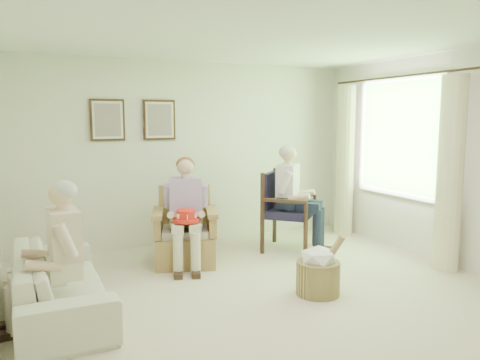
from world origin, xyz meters
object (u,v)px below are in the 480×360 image
at_px(sofa, 60,281).
at_px(red_hat, 186,217).
at_px(person_wicker, 187,205).
at_px(hatbox, 318,270).
at_px(person_sofa, 60,247).
at_px(wood_armchair, 286,207).
at_px(wicker_armchair, 184,239).
at_px(person_dark, 293,190).

relative_size(sofa, red_hat, 6.25).
bearing_deg(person_wicker, hatbox, -40.34).
relative_size(person_wicker, red_hat, 4.14).
bearing_deg(red_hat, person_sofa, -147.41).
distance_m(wood_armchair, person_sofa, 3.31).
distance_m(wicker_armchair, person_sofa, 2.02).
bearing_deg(red_hat, person_dark, 7.62).
xyz_separation_m(wood_armchair, hatbox, (-0.60, -1.66, -0.32)).
xyz_separation_m(person_sofa, hatbox, (2.44, -0.35, -0.45)).
xyz_separation_m(wood_armchair, person_wicker, (-1.50, -0.19, 0.18)).
xyz_separation_m(person_dark, hatbox, (-0.60, -1.49, -0.58)).
xyz_separation_m(wicker_armchair, wood_armchair, (1.50, 0.06, 0.28)).
distance_m(person_dark, person_sofa, 3.25).
bearing_deg(hatbox, person_sofa, 171.89).
bearing_deg(person_sofa, wood_armchair, 110.30).
relative_size(wood_armchair, person_sofa, 0.85).
bearing_deg(wood_armchair, wicker_armchair, 137.04).
xyz_separation_m(person_dark, red_hat, (-1.58, -0.21, -0.18)).
xyz_separation_m(person_sofa, red_hat, (1.45, 0.93, -0.05)).
bearing_deg(sofa, person_dark, -75.03).
bearing_deg(sofa, wicker_armchair, -58.91).
height_order(wood_armchair, person_sofa, person_sofa).
relative_size(sofa, person_dark, 1.40).
relative_size(wood_armchair, red_hat, 3.34).
bearing_deg(person_dark, hatbox, -157.32).
bearing_deg(red_hat, wood_armchair, 13.71).
xyz_separation_m(person_wicker, person_sofa, (-1.53, -1.12, -0.05)).
relative_size(wood_armchair, hatbox, 1.61).
bearing_deg(hatbox, wood_armchair, 70.16).
bearing_deg(wood_armchair, person_dark, -135.36).
bearing_deg(person_wicker, person_dark, 18.66).
height_order(sofa, person_dark, person_dark).
bearing_deg(person_wicker, wood_armchair, 25.27).
distance_m(person_wicker, person_sofa, 1.90).
xyz_separation_m(sofa, person_sofa, (-0.00, -0.33, 0.42)).
height_order(sofa, person_wicker, person_wicker).
bearing_deg(person_dark, red_hat, 142.26).
bearing_deg(person_sofa, sofa, 176.90).
height_order(wicker_armchair, person_sofa, person_sofa).
xyz_separation_m(person_dark, person_sofa, (-3.04, -1.14, -0.14)).
relative_size(wicker_armchair, red_hat, 3.01).
bearing_deg(wicker_armchair, hatbox, -42.42).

